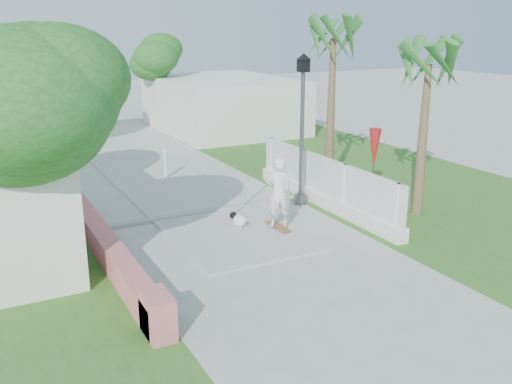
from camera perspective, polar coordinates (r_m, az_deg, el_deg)
ground at (r=11.56m, az=6.63°, el=-10.65°), size 90.00×90.00×0.00m
path_strip at (r=29.51m, az=-15.69°, el=5.78°), size 3.20×36.00×0.06m
curb at (r=16.44m, az=-5.11°, el=-1.97°), size 6.50×0.25×0.10m
grass_right at (r=21.54m, az=10.22°, el=2.20°), size 8.00×20.00×0.01m
pink_wall at (r=13.23m, az=-14.32°, el=-5.96°), size 0.45×8.20×0.80m
lattice_fence at (r=17.01m, az=6.80°, el=0.35°), size 0.35×7.00×1.50m
building_right at (r=29.26m, az=-3.36°, el=8.80°), size 6.00×8.00×2.60m
street_lamp at (r=16.72m, az=4.63°, el=6.76°), size 0.44×0.44×4.44m
bollard at (r=19.98m, az=-9.04°, el=2.83°), size 0.14×0.14×1.09m
patio_umbrella at (r=17.16m, az=11.76°, el=4.20°), size 0.36×0.36×2.30m
tree_left_near at (r=11.60m, az=-20.61°, el=8.37°), size 3.60×3.60×5.28m
tree_path_left at (r=24.63m, az=-21.24°, el=12.15°), size 3.40×3.40×5.23m
tree_path_right at (r=29.89m, az=-10.03°, el=12.97°), size 3.00×3.00×4.79m
tree_path_far at (r=34.59m, az=-23.00°, el=12.95°), size 3.20×3.20×5.17m
palm_far at (r=18.27m, az=7.73°, el=14.00°), size 1.80×1.80×5.30m
palm_near at (r=16.26m, az=16.84°, el=11.27°), size 1.80×1.80×4.70m
skateboarder at (r=14.86m, az=1.09°, el=-0.37°), size 1.25×1.29×1.96m
dog at (r=15.16m, az=-1.79°, el=-2.79°), size 0.43×0.62×0.44m
parked_car at (r=35.89m, az=-17.61°, el=8.60°), size 4.62×2.96×1.46m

